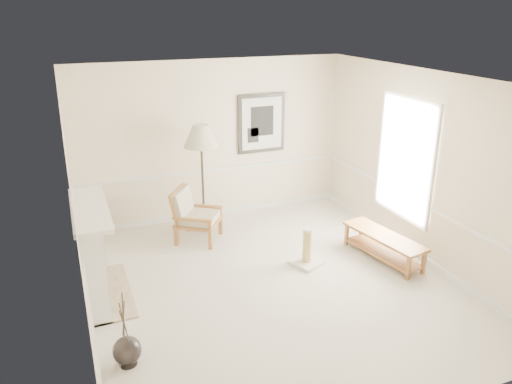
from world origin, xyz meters
The scene contains 8 objects.
ground centered at (0.00, 0.00, 0.00)m, with size 5.50×5.50×0.00m, color silver.
room centered at (0.14, 0.08, 1.87)m, with size 5.04×5.54×2.92m.
fireplace centered at (-2.34, 0.60, 0.64)m, with size 0.64×1.64×1.31m.
floor_vase centered at (-2.15, -0.99, 0.17)m, with size 0.32×0.32×0.93m.
armchair centered at (-0.66, 1.85, 0.48)m, with size 0.97×0.96×0.89m.
floor_lamp centered at (-0.36, 2.20, 1.65)m, with size 0.79×0.79×1.89m.
bench centered at (1.94, 0.07, 0.28)m, with size 0.69×1.50×0.41m.
scratching_post centered at (0.75, 0.34, 0.19)m, with size 0.56×0.56×0.61m.
Camera 1 is at (-2.49, -5.73, 3.74)m, focal length 35.00 mm.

